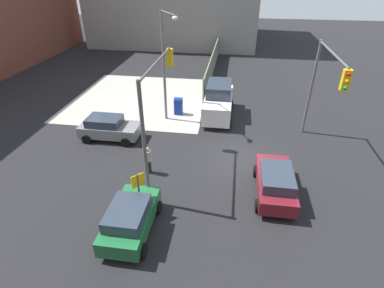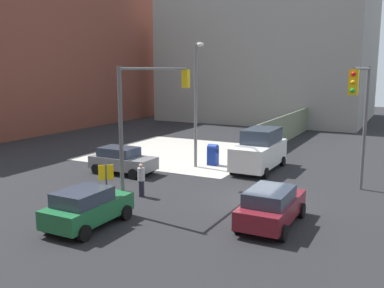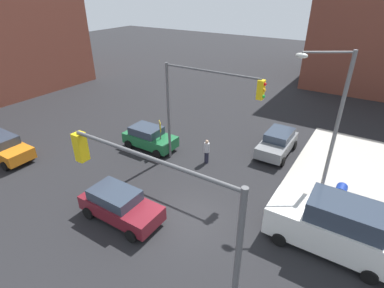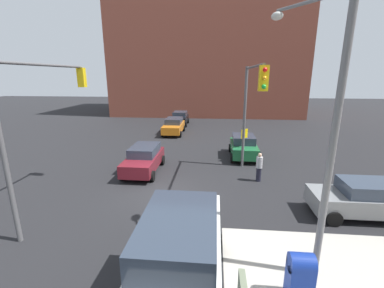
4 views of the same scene
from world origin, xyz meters
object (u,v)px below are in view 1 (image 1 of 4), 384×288
object	(u,v)px
street_lamp_corner	(165,60)
hatchback_gray	(109,128)
sedan_green	(130,218)
van_white_delivery	(218,101)
hatchback_maroon	(275,182)
traffic_signal_se_corner	(324,81)
mailbox_blue	(178,105)
traffic_signal_nw_corner	(156,99)
pedestrian_crossing	(148,160)

from	to	relation	value
street_lamp_corner	hatchback_gray	size ratio (longest dim) A/B	1.98
sedan_green	van_white_delivery	distance (m)	13.23
hatchback_maroon	traffic_signal_se_corner	bearing A→B (deg)	-27.72
hatchback_maroon	mailbox_blue	bearing A→B (deg)	36.74
traffic_signal_se_corner	van_white_delivery	distance (m)	8.31
mailbox_blue	hatchback_maroon	bearing A→B (deg)	-143.26
traffic_signal_se_corner	hatchback_gray	xyz separation A→B (m)	(-0.61, 13.50, -3.83)
traffic_signal_se_corner	hatchback_gray	bearing A→B (deg)	92.60
mailbox_blue	sedan_green	world-z (taller)	sedan_green
traffic_signal_nw_corner	street_lamp_corner	world-z (taller)	street_lamp_corner
mailbox_blue	street_lamp_corner	bearing A→B (deg)	155.49
traffic_signal_nw_corner	traffic_signal_se_corner	size ratio (longest dim) A/B	1.00
hatchback_gray	van_white_delivery	size ratio (longest dim) A/B	0.75
street_lamp_corner	hatchback_maroon	size ratio (longest dim) A/B	1.86
street_lamp_corner	hatchback_maroon	world-z (taller)	street_lamp_corner
hatchback_gray	mailbox_blue	bearing A→B (deg)	-40.46
hatchback_maroon	sedan_green	world-z (taller)	same
pedestrian_crossing	traffic_signal_nw_corner	bearing A→B (deg)	166.77
street_lamp_corner	pedestrian_crossing	world-z (taller)	street_lamp_corner
traffic_signal_se_corner	pedestrian_crossing	bearing A→B (deg)	113.05
pedestrian_crossing	street_lamp_corner	bearing A→B (deg)	-95.54
hatchback_maroon	pedestrian_crossing	size ratio (longest dim) A/B	2.53
hatchback_gray	van_white_delivery	distance (m)	8.68
traffic_signal_se_corner	mailbox_blue	size ratio (longest dim) A/B	4.55
hatchback_maroon	sedan_green	size ratio (longest dim) A/B	1.12
traffic_signal_se_corner	hatchback_gray	distance (m)	14.04
street_lamp_corner	sedan_green	world-z (taller)	street_lamp_corner
traffic_signal_se_corner	hatchback_maroon	bearing A→B (deg)	152.28
mailbox_blue	hatchback_gray	bearing A→B (deg)	139.54
mailbox_blue	sedan_green	bearing A→B (deg)	-178.95
hatchback_gray	van_white_delivery	world-z (taller)	van_white_delivery
traffic_signal_nw_corner	sedan_green	bearing A→B (deg)	176.58
traffic_signal_se_corner	street_lamp_corner	size ratio (longest dim) A/B	0.81
hatchback_maroon	hatchback_gray	size ratio (longest dim) A/B	1.06
traffic_signal_nw_corner	hatchback_gray	world-z (taller)	traffic_signal_nw_corner
sedan_green	pedestrian_crossing	world-z (taller)	pedestrian_crossing
street_lamp_corner	mailbox_blue	bearing A→B (deg)	-24.51
van_white_delivery	traffic_signal_se_corner	bearing A→B (deg)	-123.85
van_white_delivery	mailbox_blue	bearing A→B (deg)	92.73
mailbox_blue	hatchback_maroon	world-z (taller)	hatchback_maroon
traffic_signal_nw_corner	traffic_signal_se_corner	xyz separation A→B (m)	(4.18, -9.00, -0.01)
street_lamp_corner	hatchback_maroon	bearing A→B (deg)	-136.55
hatchback_gray	sedan_green	xyz separation A→B (m)	(-8.05, -4.23, -0.00)
traffic_signal_nw_corner	sedan_green	world-z (taller)	traffic_signal_nw_corner
traffic_signal_nw_corner	traffic_signal_se_corner	world-z (taller)	same
hatchback_gray	hatchback_maroon	bearing A→B (deg)	-112.41
street_lamp_corner	sedan_green	xyz separation A→B (m)	(-11.43, -0.83, -3.86)
street_lamp_corner	mailbox_blue	world-z (taller)	street_lamp_corner
sedan_green	mailbox_blue	bearing A→B (deg)	1.05
traffic_signal_se_corner	hatchback_maroon	xyz separation A→B (m)	(-5.08, 2.67, -3.83)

